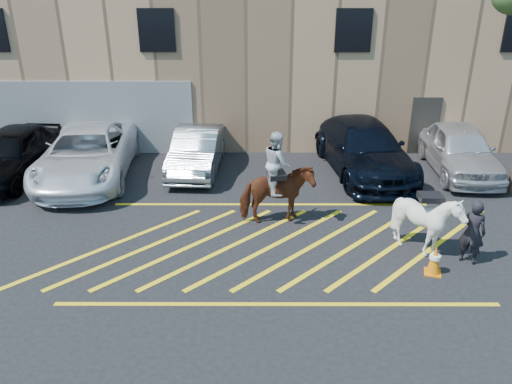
{
  "coord_description": "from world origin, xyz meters",
  "views": [
    {
      "loc": [
        -0.42,
        -11.56,
        6.48
      ],
      "look_at": [
        -0.45,
        0.2,
        1.3
      ],
      "focal_mm": 35.0,
      "sensor_mm": 36.0,
      "label": 1
    }
  ],
  "objects_px": {
    "car_silver_sedan": "(197,150)",
    "traffic_cone": "(435,260)",
    "handler": "(472,232)",
    "saddled_white": "(427,222)",
    "car_black_suv": "(11,153)",
    "car_white_suv": "(459,149)",
    "mounted_bay": "(277,187)",
    "car_white_pickup": "(87,154)",
    "car_blue_suv": "(363,148)"
  },
  "relations": [
    {
      "from": "car_silver_sedan",
      "to": "traffic_cone",
      "type": "xyz_separation_m",
      "value": [
        6.26,
        -6.75,
        -0.37
      ]
    },
    {
      "from": "handler",
      "to": "car_silver_sedan",
      "type": "bearing_deg",
      "value": -9.35
    },
    {
      "from": "traffic_cone",
      "to": "handler",
      "type": "bearing_deg",
      "value": 27.64
    },
    {
      "from": "car_silver_sedan",
      "to": "traffic_cone",
      "type": "bearing_deg",
      "value": -44.4
    },
    {
      "from": "handler",
      "to": "mounted_bay",
      "type": "xyz_separation_m",
      "value": [
        -4.61,
        2.09,
        0.26
      ]
    },
    {
      "from": "traffic_cone",
      "to": "mounted_bay",
      "type": "bearing_deg",
      "value": 143.96
    },
    {
      "from": "handler",
      "to": "car_black_suv",
      "type": "bearing_deg",
      "value": 9.11
    },
    {
      "from": "car_blue_suv",
      "to": "mounted_bay",
      "type": "xyz_separation_m",
      "value": [
        -3.18,
        -3.98,
        0.2
      ]
    },
    {
      "from": "car_blue_suv",
      "to": "traffic_cone",
      "type": "height_order",
      "value": "car_blue_suv"
    },
    {
      "from": "car_silver_sedan",
      "to": "saddled_white",
      "type": "relative_size",
      "value": 2.6
    },
    {
      "from": "car_white_suv",
      "to": "saddled_white",
      "type": "bearing_deg",
      "value": -114.49
    },
    {
      "from": "car_silver_sedan",
      "to": "handler",
      "type": "relative_size",
      "value": 2.75
    },
    {
      "from": "car_white_suv",
      "to": "mounted_bay",
      "type": "xyz_separation_m",
      "value": [
        -6.53,
        -3.94,
        0.24
      ]
    },
    {
      "from": "car_black_suv",
      "to": "car_silver_sedan",
      "type": "distance_m",
      "value": 6.27
    },
    {
      "from": "car_white_pickup",
      "to": "mounted_bay",
      "type": "height_order",
      "value": "mounted_bay"
    },
    {
      "from": "car_white_suv",
      "to": "saddled_white",
      "type": "height_order",
      "value": "saddled_white"
    },
    {
      "from": "car_white_pickup",
      "to": "saddled_white",
      "type": "distance_m",
      "value": 11.16
    },
    {
      "from": "traffic_cone",
      "to": "car_silver_sedan",
      "type": "bearing_deg",
      "value": 132.84
    },
    {
      "from": "car_white_suv",
      "to": "mounted_bay",
      "type": "distance_m",
      "value": 7.63
    },
    {
      "from": "car_black_suv",
      "to": "car_white_suv",
      "type": "distance_m",
      "value": 15.43
    },
    {
      "from": "car_blue_suv",
      "to": "mounted_bay",
      "type": "relative_size",
      "value": 2.26
    },
    {
      "from": "car_white_suv",
      "to": "mounted_bay",
      "type": "relative_size",
      "value": 1.84
    },
    {
      "from": "saddled_white",
      "to": "mounted_bay",
      "type": "bearing_deg",
      "value": 155.46
    },
    {
      "from": "mounted_bay",
      "to": "traffic_cone",
      "type": "height_order",
      "value": "mounted_bay"
    },
    {
      "from": "car_white_suv",
      "to": "saddled_white",
      "type": "relative_size",
      "value": 2.84
    },
    {
      "from": "car_blue_suv",
      "to": "car_white_suv",
      "type": "bearing_deg",
      "value": -8.48
    },
    {
      "from": "car_black_suv",
      "to": "car_silver_sedan",
      "type": "bearing_deg",
      "value": 10.58
    },
    {
      "from": "car_white_pickup",
      "to": "car_blue_suv",
      "type": "bearing_deg",
      "value": -1.49
    },
    {
      "from": "car_white_pickup",
      "to": "car_silver_sedan",
      "type": "relative_size",
      "value": 1.36
    },
    {
      "from": "car_black_suv",
      "to": "car_white_suv",
      "type": "xyz_separation_m",
      "value": [
        15.42,
        0.55,
        -0.03
      ]
    },
    {
      "from": "handler",
      "to": "traffic_cone",
      "type": "xyz_separation_m",
      "value": [
        -1.01,
        -0.53,
        -0.45
      ]
    },
    {
      "from": "car_white_suv",
      "to": "handler",
      "type": "height_order",
      "value": "car_white_suv"
    },
    {
      "from": "car_black_suv",
      "to": "handler",
      "type": "height_order",
      "value": "car_black_suv"
    },
    {
      "from": "car_white_pickup",
      "to": "traffic_cone",
      "type": "xyz_separation_m",
      "value": [
        9.9,
        -6.0,
        -0.48
      ]
    },
    {
      "from": "car_white_pickup",
      "to": "car_white_suv",
      "type": "distance_m",
      "value": 12.85
    },
    {
      "from": "car_black_suv",
      "to": "handler",
      "type": "bearing_deg",
      "value": -18.29
    },
    {
      "from": "handler",
      "to": "mounted_bay",
      "type": "distance_m",
      "value": 5.07
    },
    {
      "from": "saddled_white",
      "to": "traffic_cone",
      "type": "distance_m",
      "value": 1.08
    },
    {
      "from": "car_silver_sedan",
      "to": "mounted_bay",
      "type": "relative_size",
      "value": 1.68
    },
    {
      "from": "car_blue_suv",
      "to": "car_white_suv",
      "type": "distance_m",
      "value": 3.36
    },
    {
      "from": "car_white_pickup",
      "to": "car_white_suv",
      "type": "height_order",
      "value": "car_white_pickup"
    },
    {
      "from": "car_silver_sedan",
      "to": "handler",
      "type": "bearing_deg",
      "value": -37.78
    },
    {
      "from": "car_black_suv",
      "to": "handler",
      "type": "distance_m",
      "value": 14.56
    },
    {
      "from": "car_black_suv",
      "to": "car_silver_sedan",
      "type": "height_order",
      "value": "car_black_suv"
    },
    {
      "from": "car_white_pickup",
      "to": "traffic_cone",
      "type": "bearing_deg",
      "value": -36.31
    },
    {
      "from": "saddled_white",
      "to": "handler",
      "type": "bearing_deg",
      "value": -23.72
    },
    {
      "from": "car_black_suv",
      "to": "mounted_bay",
      "type": "xyz_separation_m",
      "value": [
        8.89,
        -3.39,
        0.21
      ]
    },
    {
      "from": "car_silver_sedan",
      "to": "car_white_pickup",
      "type": "bearing_deg",
      "value": -165.74
    },
    {
      "from": "handler",
      "to": "saddled_white",
      "type": "xyz_separation_m",
      "value": [
        -0.97,
        0.42,
        0.05
      ]
    },
    {
      "from": "car_black_suv",
      "to": "car_white_suv",
      "type": "height_order",
      "value": "car_black_suv"
    }
  ]
}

